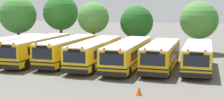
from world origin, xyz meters
The scene contains 14 objects.
ground_plane centered at (0.00, 0.00, 0.00)m, with size 160.00×160.00×0.00m, color #595651.
school_bus_0 centered at (-9.86, -0.04, 1.39)m, with size 2.66×10.87×2.63m.
school_bus_1 centered at (-6.60, -0.11, 1.44)m, with size 2.57×11.52×2.74m.
school_bus_2 centered at (-3.30, 0.16, 1.43)m, with size 2.54×10.80×2.71m.
school_bus_3 centered at (-0.08, -0.22, 1.39)m, with size 2.61×11.32×2.63m.
school_bus_4 centered at (3.31, -0.19, 1.39)m, with size 2.58×11.57×2.63m.
school_bus_5 centered at (6.51, -0.24, 1.38)m, with size 2.67×9.83×2.61m.
school_bus_6 centered at (9.79, 0.18, 1.37)m, with size 2.55×9.48×2.60m.
tree_0 centered at (-15.23, 9.08, 4.55)m, with size 5.20×5.20×7.25m.
tree_1 centered at (-9.28, 10.88, 4.98)m, with size 4.94×4.94×7.47m.
tree_2 centered at (-4.00, 9.72, 4.40)m, with size 4.19×4.19×6.49m.
tree_3 centered at (1.92, 10.23, 3.88)m, with size 4.29×4.29×5.99m.
tree_4 centered at (9.56, 11.38, 4.20)m, with size 4.76×4.76×6.56m.
traffic_cone centered at (6.23, -9.25, 0.31)m, with size 0.47×0.47×0.62m, color #EA5914.
Camera 1 is at (10.23, -28.83, 5.95)m, focal length 49.13 mm.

